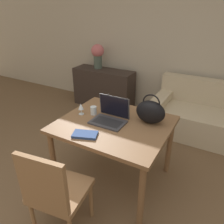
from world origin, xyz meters
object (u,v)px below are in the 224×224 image
at_px(drinking_glass, 94,110).
at_px(chair, 55,191).
at_px(laptop, 111,115).
at_px(flower_vase, 98,54).
at_px(couch, 208,118).
at_px(wine_glass, 81,107).
at_px(handbag, 150,112).

bearing_deg(drinking_glass, chair, -76.72).
distance_m(chair, laptop, 0.93).
relative_size(chair, laptop, 2.62).
bearing_deg(flower_vase, chair, -64.51).
relative_size(laptop, flower_vase, 0.78).
relative_size(couch, drinking_glass, 17.79).
bearing_deg(chair, couch, 62.11).
bearing_deg(chair, drinking_glass, 95.28).
bearing_deg(couch, flower_vase, 174.79).
height_order(couch, flower_vase, flower_vase).
height_order(chair, flower_vase, flower_vase).
relative_size(chair, drinking_glass, 9.99).
height_order(laptop, drinking_glass, laptop).
bearing_deg(wine_glass, drinking_glass, 28.48).
xyz_separation_m(couch, flower_vase, (-2.14, 0.20, 0.74)).
distance_m(chair, flower_vase, 2.96).
bearing_deg(flower_vase, handbag, -43.78).
xyz_separation_m(chair, couch, (0.88, 2.44, -0.24)).
xyz_separation_m(drinking_glass, handbag, (0.62, 0.13, 0.08)).
height_order(couch, laptop, laptop).
relative_size(chair, flower_vase, 2.04).
xyz_separation_m(drinking_glass, flower_vase, (-1.04, 1.72, 0.22)).
xyz_separation_m(couch, laptop, (-0.85, -1.56, 0.55)).
bearing_deg(wine_glass, laptop, 5.52).
xyz_separation_m(handbag, flower_vase, (-1.66, 1.59, 0.14)).
relative_size(laptop, wine_glass, 2.71).
distance_m(wine_glass, handbag, 0.77).
xyz_separation_m(chair, laptop, (0.03, 0.88, 0.31)).
bearing_deg(flower_vase, wine_glass, -62.84).
relative_size(wine_glass, handbag, 0.41).
distance_m(chair, wine_glass, 0.97).
bearing_deg(laptop, flower_vase, 126.29).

